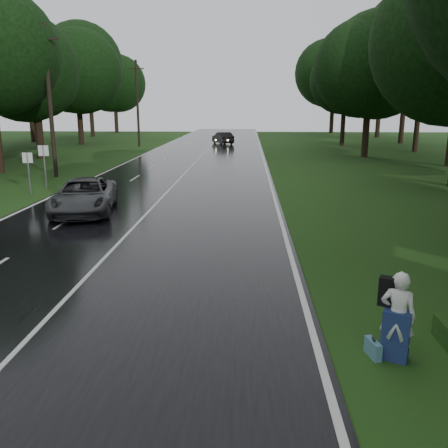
# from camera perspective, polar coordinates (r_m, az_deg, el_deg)

# --- Properties ---
(ground) EXTENTS (160.00, 160.00, 0.00)m
(ground) POSITION_cam_1_polar(r_m,az_deg,el_deg) (12.07, -19.02, -9.15)
(ground) COLOR #1D3F12
(ground) RESTS_ON ground
(road) EXTENTS (12.00, 140.00, 0.04)m
(road) POSITION_cam_1_polar(r_m,az_deg,el_deg) (30.91, -5.35, 5.49)
(road) COLOR black
(road) RESTS_ON ground
(lane_center) EXTENTS (0.12, 140.00, 0.01)m
(lane_center) POSITION_cam_1_polar(r_m,az_deg,el_deg) (30.91, -5.35, 5.54)
(lane_center) COLOR silver
(lane_center) RESTS_ON road
(grey_car) EXTENTS (3.40, 5.72, 1.49)m
(grey_car) POSITION_cam_1_polar(r_m,az_deg,el_deg) (21.61, -16.60, 3.31)
(grey_car) COLOR #414245
(grey_car) RESTS_ON road
(far_car) EXTENTS (3.07, 4.69, 1.46)m
(far_car) POSITION_cam_1_polar(r_m,az_deg,el_deg) (60.02, -0.15, 10.42)
(far_car) COLOR black
(far_car) RESTS_ON road
(hitchhiker) EXTENTS (0.75, 0.73, 1.74)m
(hitchhiker) POSITION_cam_1_polar(r_m,az_deg,el_deg) (9.36, 20.24, -10.78)
(hitchhiker) COLOR silver
(hitchhiker) RESTS_ON ground
(suitcase) EXTENTS (0.24, 0.49, 0.33)m
(suitcase) POSITION_cam_1_polar(r_m,az_deg,el_deg) (9.58, 17.64, -14.23)
(suitcase) COLOR teal
(suitcase) RESTS_ON ground
(utility_pole_mid) EXTENTS (1.80, 0.28, 9.72)m
(utility_pole_mid) POSITION_cam_1_polar(r_m,az_deg,el_deg) (33.76, -19.70, 5.42)
(utility_pole_mid) COLOR black
(utility_pole_mid) RESTS_ON ground
(utility_pole_far) EXTENTS (1.80, 0.28, 9.79)m
(utility_pole_far) POSITION_cam_1_polar(r_m,az_deg,el_deg) (57.34, -10.25, 9.25)
(utility_pole_far) COLOR black
(utility_pole_far) RESTS_ON ground
(road_sign_a) EXTENTS (0.54, 0.10, 2.26)m
(road_sign_a) POSITION_cam_1_polar(r_m,az_deg,el_deg) (27.26, -22.38, 3.29)
(road_sign_a) COLOR white
(road_sign_a) RESTS_ON ground
(road_sign_b) EXTENTS (0.59, 0.10, 2.47)m
(road_sign_b) POSITION_cam_1_polar(r_m,az_deg,el_deg) (29.07, -20.73, 4.05)
(road_sign_b) COLOR white
(road_sign_b) RESTS_ON ground
(tree_left_d) EXTENTS (9.58, 9.58, 14.96)m
(tree_left_d) POSITION_cam_1_polar(r_m,az_deg,el_deg) (37.39, -25.47, 5.64)
(tree_left_d) COLOR black
(tree_left_d) RESTS_ON ground
(tree_left_e) EXTENTS (8.45, 8.45, 13.21)m
(tree_left_e) POSITION_cam_1_polar(r_m,az_deg,el_deg) (46.34, -21.28, 7.43)
(tree_left_e) COLOR black
(tree_left_e) RESTS_ON ground
(tree_left_f) EXTENTS (9.47, 9.47, 14.80)m
(tree_left_f) POSITION_cam_1_polar(r_m,az_deg,el_deg) (62.16, -16.89, 9.24)
(tree_left_f) COLOR black
(tree_left_f) RESTS_ON ground
(tree_right_e) EXTENTS (8.90, 8.90, 13.91)m
(tree_right_e) POSITION_cam_1_polar(r_m,az_deg,el_deg) (46.55, 16.65, 7.82)
(tree_right_e) COLOR black
(tree_right_e) RESTS_ON ground
(tree_right_f) EXTENTS (8.90, 8.90, 13.91)m
(tree_right_f) POSITION_cam_1_polar(r_m,az_deg,el_deg) (59.30, 14.10, 9.21)
(tree_right_f) COLOR black
(tree_right_f) RESTS_ON ground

